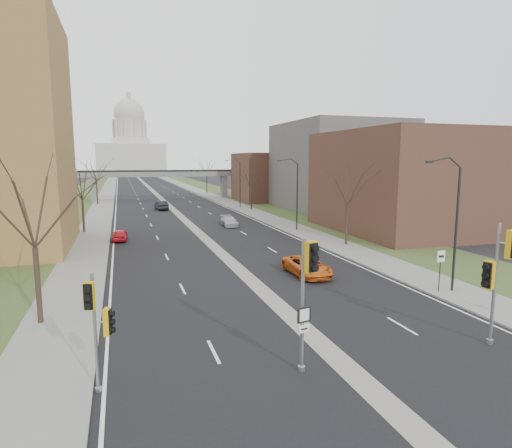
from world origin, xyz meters
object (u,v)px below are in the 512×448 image
signal_pole_right (498,267)px  signal_pole_left (98,317)px  speed_limit_sign (440,263)px  car_left_far (161,205)px  car_right_near (307,266)px  signal_pole_median (307,282)px  car_left_near (120,235)px  car_right_mid (229,221)px

signal_pole_right → signal_pole_left: bearing=162.7°
speed_limit_sign → car_left_far: speed_limit_sign is taller
signal_pole_right → car_right_near: (-3.03, 14.04, -3.07)m
signal_pole_left → signal_pole_median: (7.81, -0.92, 0.87)m
signal_pole_right → car_left_near: 36.89m
signal_pole_right → car_left_near: size_ratio=1.54×
signal_pole_right → car_right_near: size_ratio=1.14×
signal_pole_median → car_left_far: signal_pole_median is taller
car_left_far → car_right_near: car_left_far is taller
signal_pole_median → car_left_near: 33.57m
car_right_mid → signal_pole_left: bearing=-109.2°
speed_limit_sign → car_right_mid: bearing=100.4°
signal_pole_median → signal_pole_right: size_ratio=0.96×
car_right_near → car_right_mid: 25.31m
signal_pole_left → speed_limit_sign: bearing=29.9°
signal_pole_right → speed_limit_sign: signal_pole_right is taller
car_left_near → car_left_far: bearing=-100.9°
signal_pole_right → car_right_near: bearing=88.7°
signal_pole_left → signal_pole_right: size_ratio=0.79×
car_left_far → car_right_near: size_ratio=0.93×
car_right_near → signal_pole_left: bearing=-138.8°
car_left_near → speed_limit_sign: bearing=130.8°
speed_limit_sign → car_right_near: size_ratio=0.53×
signal_pole_left → car_left_near: (0.72, 31.73, -2.36)m
signal_pole_left → car_right_near: size_ratio=0.90×
car_right_near → speed_limit_sign: bearing=-47.5°
signal_pole_right → car_left_near: bearing=103.1°
car_right_near → car_right_mid: (0.30, 25.31, -0.07)m
car_right_near → signal_pole_median: bearing=-115.7°
car_left_near → signal_pole_left: bearing=91.8°
signal_pole_left → speed_limit_sign: signal_pole_left is taller
car_left_near → signal_pole_right: bearing=119.6°
signal_pole_left → car_left_far: signal_pole_left is taller
signal_pole_median → speed_limit_sign: bearing=18.9°
car_left_near → car_right_near: bearing=128.5°
signal_pole_right → signal_pole_median: bearing=165.1°
signal_pole_median → car_right_near: (6.31, 13.82, -3.16)m
signal_pole_median → signal_pole_right: signal_pole_right is taller
speed_limit_sign → car_right_near: speed_limit_sign is taller
signal_pole_median → car_right_near: bearing=54.9°
car_left_near → car_left_far: (6.96, 28.06, 0.14)m
signal_pole_right → car_right_mid: signal_pole_right is taller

